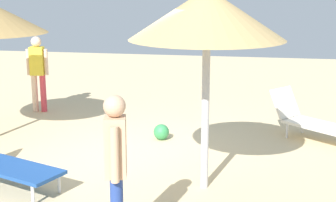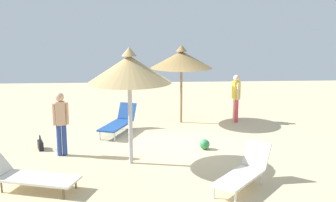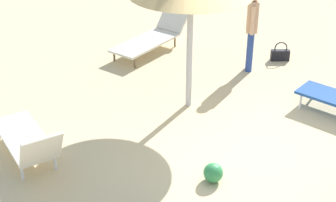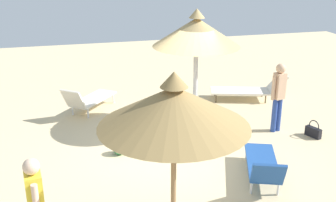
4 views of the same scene
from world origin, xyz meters
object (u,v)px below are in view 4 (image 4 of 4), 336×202
Objects in this scene: lounge_chair_far_left at (250,89)px; lounge_chair_edge at (263,165)px; parasol_umbrella_near_left at (174,107)px; handbag at (313,131)px; parasol_umbrella_far_right at (197,32)px; person_standing_center at (278,94)px; beach_ball at (120,148)px; lounge_chair_near_right at (88,99)px.

lounge_chair_edge is at bearing 68.02° from lounge_chair_far_left.
parasol_umbrella_near_left is 5.52m from handbag.
parasol_umbrella_far_right is 3.42m from lounge_chair_far_left.
person_standing_center is 5.97× the size of beach_ball.
lounge_chair_far_left reaches higher than handbag.
lounge_chair_edge is at bearing 99.02° from parasol_umbrella_far_right.
lounge_chair_edge reaches higher than handbag.
beach_ball is at bearing 4.23° from person_standing_center.
person_standing_center is at bearing -37.54° from handbag.
parasol_umbrella_far_right is 4.44m from parasol_umbrella_near_left.
handbag is 4.65m from beach_ball.
lounge_chair_far_left is at bearing -99.04° from person_standing_center.
person_standing_center is at bearing -175.77° from beach_ball.
parasol_umbrella_far_right is at bearing -153.54° from beach_ball.
lounge_chair_far_left is 7.95× the size of beach_ball.
parasol_umbrella_far_right is 1.09× the size of parasol_umbrella_near_left.
lounge_chair_edge is 3.13m from beach_ball.
parasol_umbrella_far_right reaches higher than lounge_chair_edge.
parasol_umbrella_near_left is 3.08m from lounge_chair_edge.
parasol_umbrella_far_right is at bearing 145.60° from lounge_chair_near_right.
parasol_umbrella_near_left is at bearing 30.36° from lounge_chair_edge.
lounge_chair_edge reaches higher than beach_ball.
lounge_chair_far_left is 5.34× the size of handbag.
parasol_umbrella_far_right is 3.24m from beach_ball.
beach_ball is at bearing -82.77° from parasol_umbrella_near_left.
parasol_umbrella_near_left reaches higher than lounge_chair_edge.
handbag reaches higher than beach_ball.
parasol_umbrella_near_left is at bearing 33.73° from handbag.
person_standing_center is at bearing -136.27° from parasol_umbrella_near_left.
parasol_umbrella_near_left is 1.58× the size of person_standing_center.
beach_ball is (2.51, -1.85, -0.23)m from lounge_chair_edge.
person_standing_center is (-4.40, 2.46, 0.60)m from lounge_chair_near_right.
lounge_chair_edge is at bearing -149.64° from parasol_umbrella_near_left.
person_standing_center reaches higher than lounge_chair_far_left.
person_standing_center is at bearing 150.80° from lounge_chair_near_right.
parasol_umbrella_far_right reaches higher than handbag.
lounge_chair_edge is at bearing 56.48° from person_standing_center.
parasol_umbrella_near_left reaches higher than lounge_chair_far_left.
parasol_umbrella_near_left is 1.19× the size of lounge_chair_far_left.
person_standing_center reaches higher than lounge_chair_edge.
lounge_chair_near_right is (4.76, -0.19, 0.03)m from lounge_chair_far_left.
parasol_umbrella_far_right is 6.91× the size of handbag.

